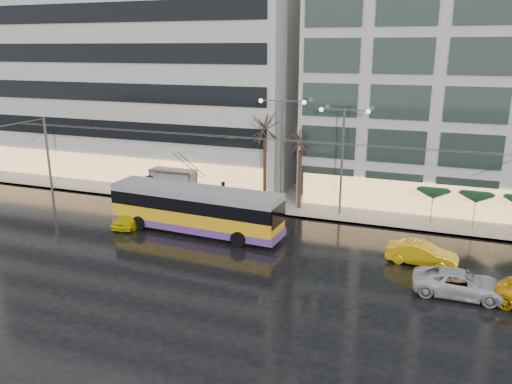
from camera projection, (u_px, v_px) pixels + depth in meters
The scene contains 19 objects.
ground at pixel (203, 253), 33.10m from camera, with size 140.00×140.00×0.00m, color black.
sidewalk at pixel (291, 198), 45.04m from camera, with size 80.00×10.00×0.15m, color gray.
kerb at pixel (274, 214), 40.58m from camera, with size 80.00×0.10×0.15m, color slate.
building_left at pixel (142, 67), 52.40m from camera, with size 34.00×14.00×22.00m, color beige.
trolleybus at pixel (196, 211), 36.50m from camera, with size 13.23×5.45×6.07m.
catenary at pixel (258, 166), 38.74m from camera, with size 42.24×5.12×7.00m.
bus_shelter at pixel (171, 176), 44.95m from camera, with size 4.20×1.60×2.51m.
street_lamp_near at pixel (282, 139), 40.51m from camera, with size 3.96×0.36×9.03m.
street_lamp_far at pixel (343, 146), 38.93m from camera, with size 3.96×0.36×8.53m.
tree_a at pixel (265, 124), 40.88m from camera, with size 3.20×3.20×8.40m.
tree_b at pixel (301, 134), 40.26m from camera, with size 3.20×3.20×7.70m.
parasol_a at pixel (433, 194), 37.72m from camera, with size 2.50×2.50×2.65m.
parasol_b at pixel (476, 198), 36.73m from camera, with size 2.50×2.50×2.65m.
taxi_a at pixel (133, 215), 38.35m from camera, with size 1.78×4.44×1.51m, color yellow.
taxi_b at pixel (422, 254), 31.22m from camera, with size 1.50×4.30×1.42m, color #DAA40B.
sedan_silver at pixel (460, 283), 27.33m from camera, with size 2.31×5.01×1.39m, color #BCBCC1.
pedestrian_a at pixel (178, 185), 43.61m from camera, with size 0.98×1.00×2.19m.
pedestrian_b at pixel (223, 191), 43.52m from camera, with size 0.99×0.84×1.80m.
pedestrian_c at pixel (149, 186), 44.47m from camera, with size 1.34×0.94×2.11m.
Camera 1 is at (13.82, -27.58, 13.14)m, focal length 35.00 mm.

